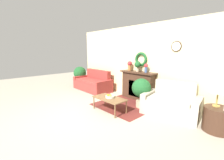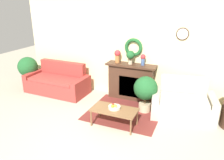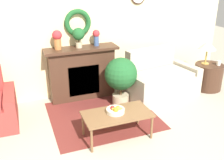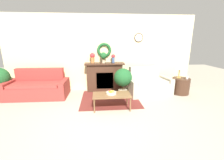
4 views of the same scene
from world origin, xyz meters
name	(u,v)px [view 1 (image 1 of 4)]	position (x,y,z in m)	size (l,w,h in m)	color
ground_plane	(75,119)	(0.00, 0.00, 0.00)	(16.00, 16.00, 0.00)	#ADA38E
floor_rug	(125,105)	(0.25, 1.72, 0.00)	(1.80, 1.64, 0.01)	maroon
wall_back	(140,62)	(0.01, 2.77, 1.35)	(6.80, 0.16, 2.70)	beige
fireplace	(138,85)	(0.12, 2.57, 0.52)	(1.40, 0.41, 1.04)	#42281C
couch_left	(93,83)	(-2.10, 2.14, 0.31)	(1.93, 0.92, 0.90)	#9E332D
loveseat_right	(171,104)	(1.61, 2.15, 0.31)	(1.60, 1.12, 0.91)	#B2A893
coffee_table	(109,99)	(0.25, 1.03, 0.37)	(1.02, 0.54, 0.41)	brown
fruit_bowl	(110,96)	(0.23, 1.06, 0.45)	(0.28, 0.28, 0.12)	beige
side_table_by_loveseat	(218,120)	(2.75, 2.01, 0.27)	(0.59, 0.59, 0.55)	#42281C
table_lamp	(218,90)	(2.67, 2.07, 0.94)	(0.36, 0.36, 0.49)	#B28E42
vase_on_mantel_left	(130,65)	(-0.30, 2.57, 1.24)	(0.18, 0.18, 0.36)	#AD6B38
vase_on_mantel_right	(146,67)	(0.43, 2.57, 1.21)	(0.14, 0.14, 0.31)	#3D5684
potted_plant_on_mantel	(138,65)	(0.08, 2.55, 1.27)	(0.23, 0.23, 0.37)	tan
potted_plant_floor_by_couch	(80,74)	(-3.28, 2.18, 0.63)	(0.64, 0.64, 0.98)	tan
potted_plant_floor_by_loveseat	(141,89)	(0.70, 1.97, 0.59)	(0.60, 0.60, 0.93)	tan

